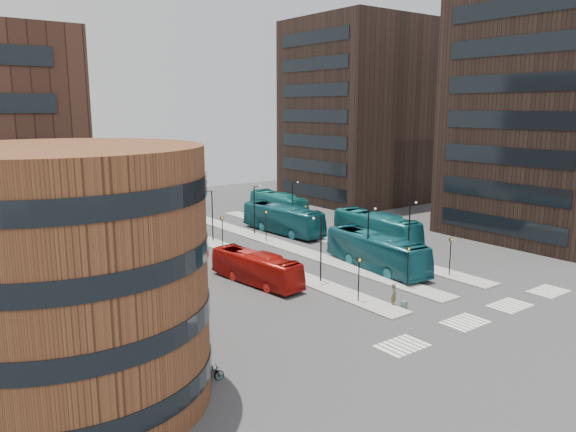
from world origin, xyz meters
TOP-DOWN VIEW (x-y plane):
  - ground at (0.00, 0.00)m, footprint 160.00×160.00m
  - island_left at (-4.00, 30.00)m, footprint 2.50×45.00m
  - island_mid at (2.00, 30.00)m, footprint 2.50×45.00m
  - island_right at (8.00, 30.00)m, footprint 2.50×45.00m
  - suitcase at (-2.34, 8.85)m, footprint 0.45×0.36m
  - red_bus at (-8.28, 21.38)m, footprint 3.63×10.67m
  - teal_bus_a at (3.94, 18.11)m, footprint 4.45×13.26m
  - teal_bus_b at (6.10, 36.70)m, footprint 3.76×13.31m
  - teal_bus_c at (11.85, 25.80)m, footprint 4.12×13.16m
  - teal_bus_d at (12.17, 46.08)m, footprint 4.37×12.93m
  - traveller at (-2.67, 9.66)m, footprint 0.81×0.79m
  - commuter_a at (-5.74, 18.65)m, footprint 0.89×0.77m
  - commuter_b at (3.26, 14.88)m, footprint 0.63×1.08m
  - commuter_c at (4.92, 18.04)m, footprint 0.92×1.22m
  - bicycle_near at (-21.00, 7.28)m, footprint 1.83×0.75m
  - bicycle_mid at (-21.00, 8.51)m, footprint 1.69×0.89m
  - bicycle_far at (-21.00, 7.45)m, footprint 1.96×1.24m
  - crosswalk_stripes at (1.75, 4.00)m, footprint 22.35×2.40m
  - round_building at (-28.00, 10.00)m, footprint 15.16×15.16m
  - tower_near at (31.98, 16.00)m, footprint 20.12×20.00m
  - tower_far at (31.98, 50.00)m, footprint 20.12×20.00m
  - sign_poles at (1.60, 23.00)m, footprint 12.45×22.12m
  - lamp_posts at (2.64, 28.00)m, footprint 14.04×20.24m
  - bare_trees at (2.67, 62.67)m, footprint 10.97×8.14m

SIDE VIEW (x-z plane):
  - ground at x=0.00m, z-range 0.00..0.00m
  - crosswalk_stripes at x=1.75m, z-range 0.00..0.01m
  - island_left at x=-4.00m, z-range 0.00..0.15m
  - island_mid at x=2.00m, z-range 0.00..0.15m
  - island_right at x=8.00m, z-range 0.00..0.15m
  - suitcase at x=-2.34m, z-range 0.00..0.56m
  - bicycle_near at x=-21.00m, z-range 0.00..0.94m
  - bicycle_far at x=-21.00m, z-range 0.00..0.97m
  - bicycle_mid at x=-21.00m, z-range 0.00..0.98m
  - commuter_a at x=-5.74m, z-range 0.00..1.59m
  - commuter_c at x=4.92m, z-range 0.00..1.68m
  - commuter_b at x=3.26m, z-range 0.00..1.73m
  - traveller at x=-2.67m, z-range 0.00..1.88m
  - red_bus at x=-8.28m, z-range 0.00..2.91m
  - teal_bus_d at x=12.17m, z-range 0.00..3.53m
  - teal_bus_c at x=11.85m, z-range 0.00..3.61m
  - teal_bus_a at x=3.94m, z-range 0.00..3.62m
  - teal_bus_b at x=6.10m, z-range 0.00..3.67m
  - sign_poles at x=1.60m, z-range 0.58..4.23m
  - bare_trees at x=2.67m, z-range -0.22..5.67m
  - lamp_posts at x=2.64m, z-range 0.52..6.64m
  - round_building at x=-28.00m, z-range -0.01..13.99m
  - tower_near at x=31.98m, z-range 0.00..30.00m
  - tower_far at x=31.98m, z-range 0.00..30.00m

